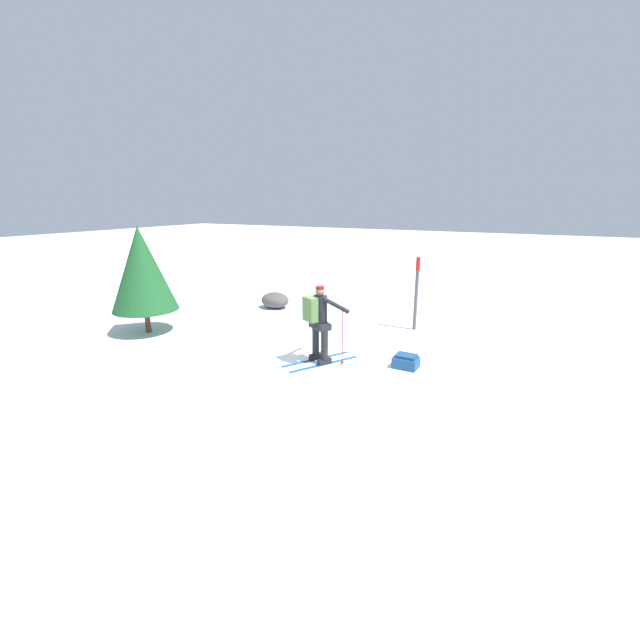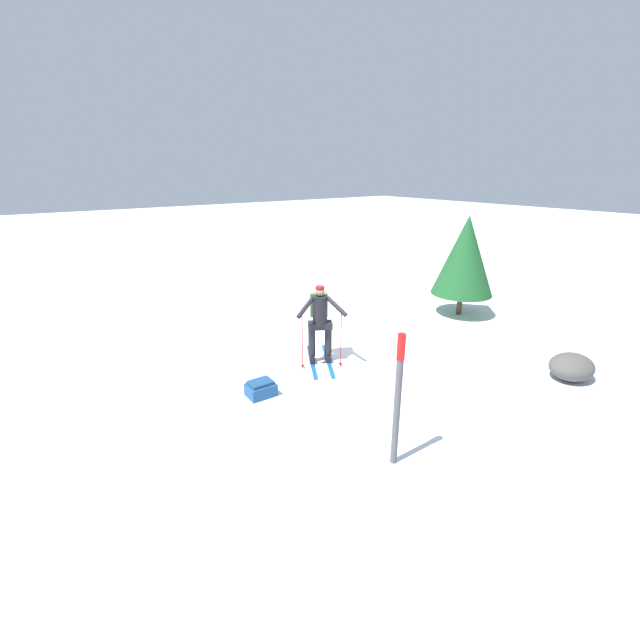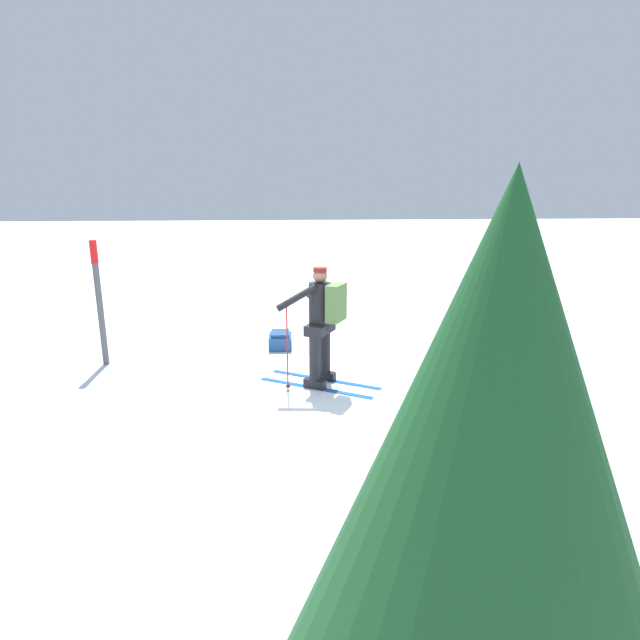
{
  "view_description": "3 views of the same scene",
  "coord_description": "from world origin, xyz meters",
  "views": [
    {
      "loc": [
        4.39,
        -7.87,
        3.36
      ],
      "look_at": [
        0.38,
        -0.3,
        0.93
      ],
      "focal_mm": 24.0,
      "sensor_mm": 36.0,
      "label": 1
    },
    {
      "loc": [
        5.27,
        6.4,
        3.9
      ],
      "look_at": [
        0.38,
        -0.3,
        0.93
      ],
      "focal_mm": 24.0,
      "sensor_mm": 36.0,
      "label": 2
    },
    {
      "loc": [
        -6.17,
        0.26,
        2.65
      ],
      "look_at": [
        0.38,
        -0.3,
        0.93
      ],
      "focal_mm": 28.0,
      "sensor_mm": 36.0,
      "label": 3
    }
  ],
  "objects": [
    {
      "name": "skier",
      "position": [
        0.37,
        -0.32,
        0.95
      ],
      "size": [
        1.25,
        1.68,
        1.65
      ],
      "color": "#144C9E",
      "rests_on": "ground_plane"
    },
    {
      "name": "pine_tree",
      "position": [
        -4.6,
        -0.5,
        1.67
      ],
      "size": [
        1.64,
        1.64,
        2.74
      ],
      "color": "#4C331E",
      "rests_on": "ground_plane"
    },
    {
      "name": "trail_marker",
      "position": [
        1.5,
        2.98,
        1.12
      ],
      "size": [
        0.11,
        0.11,
        1.93
      ],
      "color": "#4C4C51",
      "rests_on": "ground_plane"
    },
    {
      "name": "rock_boulder",
      "position": [
        -3.1,
        3.22,
        0.25
      ],
      "size": [
        0.91,
        0.78,
        0.5
      ],
      "primitive_type": "ellipsoid",
      "color": "#474442",
      "rests_on": "ground_plane"
    },
    {
      "name": "dropped_backpack",
      "position": [
        2.1,
        0.25,
        0.14
      ],
      "size": [
        0.51,
        0.4,
        0.29
      ],
      "color": "navy",
      "rests_on": "ground_plane"
    },
    {
      "name": "ground_plane",
      "position": [
        0.0,
        0.0,
        0.0
      ],
      "size": [
        80.0,
        80.0,
        0.0
      ],
      "primitive_type": "plane",
      "color": "white"
    }
  ]
}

